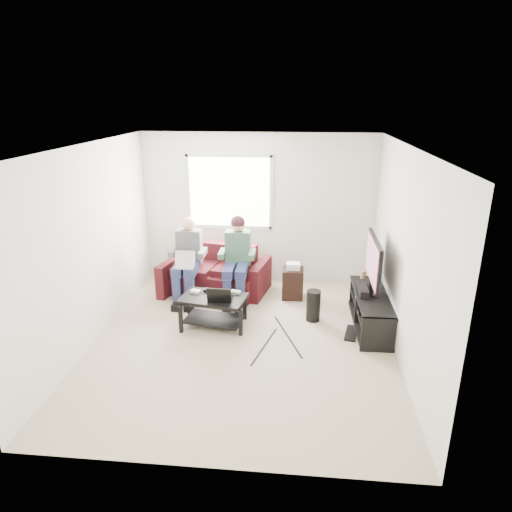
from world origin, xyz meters
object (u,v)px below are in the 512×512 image
object	(u,v)px
subwoofer	(313,306)
end_table	(293,282)
sofa	(216,275)
coffee_table	(214,304)
tv	(373,262)
tv_stand	(370,312)

from	to	relation	value
subwoofer	end_table	bearing A→B (deg)	112.13
sofa	subwoofer	xyz separation A→B (m)	(1.62, -0.91, -0.06)
sofa	subwoofer	distance (m)	1.86
coffee_table	tv	bearing A→B (deg)	7.72
subwoofer	tv_stand	bearing A→B (deg)	-7.59
coffee_table	tv	xyz separation A→B (m)	(2.24, 0.30, 0.61)
sofa	tv	size ratio (longest dim) A/B	1.68
tv	sofa	bearing A→B (deg)	159.39
coffee_table	end_table	xyz separation A→B (m)	(1.11, 1.10, -0.06)
subwoofer	end_table	distance (m)	0.85
tv	end_table	size ratio (longest dim) A/B	1.82
coffee_table	tv_stand	world-z (taller)	tv_stand
sofa	tv	xyz separation A→B (m)	(2.43, -0.91, 0.65)
coffee_table	tv_stand	bearing A→B (deg)	5.19
sofa	coffee_table	bearing A→B (deg)	-81.25
tv_stand	coffee_table	bearing A→B (deg)	-174.81
sofa	end_table	world-z (taller)	sofa
coffee_table	subwoofer	world-z (taller)	subwoofer
sofa	tv_stand	world-z (taller)	sofa
coffee_table	tv_stand	distance (m)	2.26
coffee_table	sofa	bearing A→B (deg)	98.75
end_table	coffee_table	bearing A→B (deg)	-135.37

